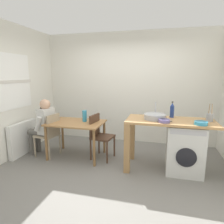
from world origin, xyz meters
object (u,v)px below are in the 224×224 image
(chair_person_seat, at_px, (50,133))
(bottle_tall_green, at_px, (172,110))
(dining_table, at_px, (76,127))
(seated_person, at_px, (43,124))
(utensil_crock, at_px, (210,117))
(colander, at_px, (201,123))
(vase, at_px, (85,116))
(chair_opposite, at_px, (99,134))
(washing_machine, at_px, (184,148))
(mixing_bowl, at_px, (164,121))

(chair_person_seat, bearing_deg, bottle_tall_green, -77.25)
(dining_table, xyz_separation_m, seated_person, (-0.71, -0.09, 0.03))
(utensil_crock, distance_m, colander, 0.33)
(chair_person_seat, bearing_deg, vase, -65.57)
(chair_person_seat, height_order, seated_person, seated_person)
(seated_person, height_order, utensil_crock, utensil_crock)
(chair_opposite, height_order, washing_machine, chair_opposite)
(dining_table, height_order, bottle_tall_green, bottle_tall_green)
(colander, bearing_deg, seated_person, 175.33)
(chair_opposite, relative_size, washing_machine, 1.05)
(chair_person_seat, height_order, utensil_crock, utensil_crock)
(seated_person, bearing_deg, colander, -87.02)
(chair_opposite, bearing_deg, seated_person, -73.51)
(washing_machine, height_order, vase, vase)
(chair_person_seat, xyz_separation_m, colander, (2.82, -0.22, 0.44))
(washing_machine, relative_size, colander, 4.30)
(seated_person, height_order, colander, seated_person)
(seated_person, distance_m, washing_machine, 2.81)
(bottle_tall_green, bearing_deg, dining_table, -176.78)
(washing_machine, bearing_deg, colander, -49.26)
(colander, bearing_deg, dining_table, 171.71)
(dining_table, distance_m, washing_machine, 2.10)
(dining_table, relative_size, washing_machine, 1.28)
(chair_opposite, relative_size, bottle_tall_green, 3.08)
(dining_table, xyz_separation_m, vase, (0.15, 0.10, 0.21))
(mixing_bowl, xyz_separation_m, colander, (0.56, -0.02, 0.00))
(chair_opposite, distance_m, utensil_crock, 2.04)
(bottle_tall_green, distance_m, vase, 1.72)
(mixing_bowl, distance_m, utensil_crock, 0.78)
(chair_opposite, height_order, utensil_crock, utensil_crock)
(seated_person, bearing_deg, dining_table, -75.20)
(colander, bearing_deg, utensil_crock, 56.30)
(seated_person, xyz_separation_m, colander, (2.98, -0.24, 0.28))
(dining_table, xyz_separation_m, colander, (2.28, -0.33, 0.31))
(dining_table, height_order, washing_machine, washing_machine)
(chair_opposite, relative_size, mixing_bowl, 4.77)
(dining_table, distance_m, chair_person_seat, 0.57)
(washing_machine, xyz_separation_m, vase, (-1.94, 0.21, 0.42))
(chair_person_seat, relative_size, washing_machine, 1.05)
(mixing_bowl, bearing_deg, chair_opposite, 163.28)
(dining_table, relative_size, chair_person_seat, 1.22)
(bottle_tall_green, xyz_separation_m, vase, (-1.71, -0.00, -0.20))
(vase, bearing_deg, bottle_tall_green, 0.16)
(washing_machine, xyz_separation_m, colander, (0.19, -0.22, 0.52))
(washing_machine, bearing_deg, chair_opposite, 173.77)
(bottle_tall_green, relative_size, colander, 1.46)
(chair_opposite, bearing_deg, bottle_tall_green, 101.01)
(washing_machine, height_order, utensil_crock, utensil_crock)
(bottle_tall_green, height_order, colander, bottle_tall_green)
(chair_person_seat, relative_size, chair_opposite, 1.00)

